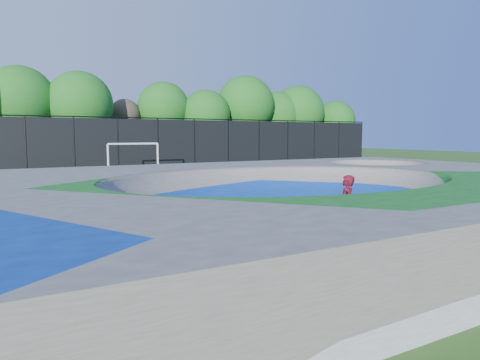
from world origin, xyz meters
The scene contains 7 objects.
ground centered at (0.00, 0.00, 0.00)m, with size 120.00×120.00×0.00m, color #2E5718.
skate_deck centered at (0.00, 0.00, 0.75)m, with size 22.00×14.00×1.50m, color gray.
skater centered at (0.42, -2.18, 0.84)m, with size 0.62×0.40×1.69m, color red.
skateboard centered at (0.42, -2.18, 0.03)m, with size 0.78×0.22×0.05m, color black.
soccer_goal centered at (0.08, 17.15, 1.55)m, with size 3.37×0.12×2.22m.
fence centered at (0.00, 21.00, 2.10)m, with size 48.09×0.09×4.04m.
treeline centered at (-0.30, 25.63, 5.12)m, with size 53.40×7.12×8.44m.
Camera 1 is at (-7.36, -10.47, 2.72)m, focal length 32.00 mm.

